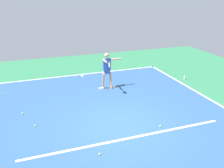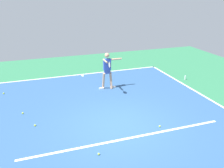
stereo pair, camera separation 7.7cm
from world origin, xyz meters
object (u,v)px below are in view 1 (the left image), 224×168
at_px(tennis_player, 107,68).
at_px(tennis_ball_by_sideline, 100,154).
at_px(tennis_ball_centre_court, 35,126).
at_px(tennis_ball_near_service_line, 3,94).
at_px(tennis_ball_near_player, 23,113).
at_px(water_bottle, 185,77).
at_px(tennis_ball_by_baseline, 160,126).

xyz_separation_m(tennis_player, tennis_ball_by_sideline, (1.86, 4.85, -0.99)).
bearing_deg(tennis_ball_centre_court, tennis_ball_near_service_line, -70.76).
xyz_separation_m(tennis_player, tennis_ball_centre_court, (3.53, 2.54, -0.99)).
distance_m(tennis_player, tennis_ball_near_player, 4.30).
bearing_deg(tennis_ball_centre_court, water_bottle, -162.88).
distance_m(tennis_ball_centre_court, water_bottle, 8.22).
bearing_deg(tennis_ball_by_baseline, tennis_ball_by_sideline, 18.27).
bearing_deg(tennis_ball_centre_court, tennis_player, -144.28).
xyz_separation_m(tennis_ball_centre_court, water_bottle, (-7.86, -2.42, 0.08)).
bearing_deg(water_bottle, tennis_ball_near_player, 8.92).
bearing_deg(tennis_ball_by_sideline, tennis_ball_centre_court, -54.09).
bearing_deg(tennis_ball_by_sideline, tennis_ball_by_baseline, -161.73).
distance_m(tennis_player, tennis_ball_centre_court, 4.46).
xyz_separation_m(tennis_ball_by_sideline, tennis_ball_near_player, (2.07, -3.43, 0.00)).
relative_size(tennis_player, tennis_ball_centre_court, 27.02).
xyz_separation_m(tennis_player, tennis_ball_near_player, (3.93, 1.42, -0.99)).
bearing_deg(tennis_ball_near_player, tennis_player, -160.21).
height_order(tennis_ball_near_player, tennis_ball_by_baseline, same).
bearing_deg(tennis_ball_by_sideline, tennis_ball_near_player, -58.87).
height_order(tennis_player, water_bottle, tennis_player).
bearing_deg(tennis_player, tennis_ball_near_service_line, -10.53).
distance_m(tennis_ball_near_player, tennis_ball_centre_court, 1.19).
relative_size(tennis_ball_by_baseline, water_bottle, 0.30).
xyz_separation_m(tennis_ball_near_player, water_bottle, (-8.26, -1.30, 0.08)).
bearing_deg(tennis_ball_near_service_line, tennis_ball_by_baseline, 137.08).
height_order(tennis_ball_near_service_line, tennis_ball_by_baseline, same).
relative_size(tennis_player, tennis_ball_near_service_line, 27.02).
bearing_deg(tennis_ball_centre_court, tennis_ball_by_sideline, 125.91).
relative_size(tennis_player, tennis_ball_by_baseline, 27.02).
relative_size(tennis_ball_near_service_line, water_bottle, 0.30).
bearing_deg(tennis_ball_near_player, tennis_ball_by_baseline, 150.03).
bearing_deg(tennis_ball_near_player, tennis_ball_by_sideline, 121.13).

